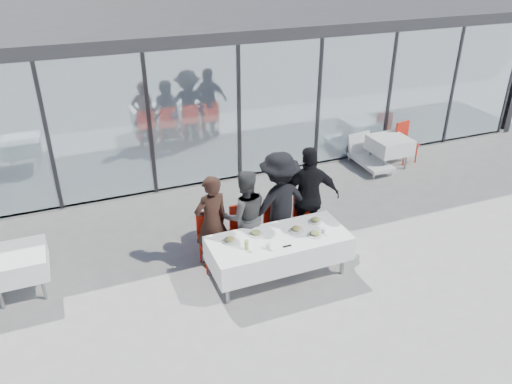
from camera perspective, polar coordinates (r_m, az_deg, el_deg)
ground at (r=8.06m, az=1.25°, el=-11.43°), size 90.00×90.00×0.00m
pavilion at (r=14.90m, az=-4.07°, el=16.23°), size 14.80×8.80×3.44m
dining_table at (r=8.10m, az=2.60°, el=-6.46°), size 2.26×0.96×0.75m
diner_a at (r=8.23m, az=-5.10°, el=-3.46°), size 0.73×0.73×1.68m
diner_chair_a at (r=8.43m, az=-5.10°, el=-5.07°), size 0.44×0.44×0.97m
diner_b at (r=8.40m, az=-1.30°, el=-2.76°), size 0.90×0.90×1.66m
diner_chair_b at (r=8.58m, az=-1.38°, el=-4.30°), size 0.44×0.44×0.97m
diner_c at (r=8.55m, az=2.63°, el=-1.34°), size 1.38×1.38×1.88m
diner_chair_c at (r=8.79m, az=2.46°, el=-3.49°), size 0.44×0.44×0.97m
diner_d at (r=8.78m, az=6.05°, el=-0.64°), size 1.32×1.32×1.88m
diner_chair_d at (r=9.01m, az=5.80°, el=-2.77°), size 0.44×0.44×0.97m
plate_a at (r=7.88m, az=-3.02°, el=-5.48°), size 0.24×0.24×0.07m
plate_b at (r=8.04m, az=-0.03°, el=-4.71°), size 0.24×0.24×0.07m
plate_c at (r=8.17m, az=4.66°, el=-4.24°), size 0.24×0.24×0.07m
plate_d at (r=8.44m, az=6.81°, el=-3.20°), size 0.24×0.24×0.07m
plate_extra at (r=8.07m, az=6.74°, el=-4.76°), size 0.24×0.24×0.07m
juice_bottle at (r=7.66m, az=-1.09°, el=-6.06°), size 0.06×0.06×0.16m
drinking_glasses at (r=7.88m, az=4.65°, el=-5.32°), size 1.06×0.13×0.10m
folded_eyeglasses at (r=7.77m, az=3.57°, el=-6.19°), size 0.14×0.03×0.01m
spare_table_left at (r=8.56m, az=-25.56°, el=-7.36°), size 0.86×0.86×0.74m
spare_table_right at (r=12.37m, az=15.02°, el=5.22°), size 0.86×0.86×0.74m
spare_chair_a at (r=12.84m, az=16.61°, el=5.75°), size 0.52×0.52×0.97m
spare_chair_b at (r=12.95m, az=12.07°, el=6.49°), size 0.59×0.59×0.97m
lounger at (r=12.40m, az=12.56°, el=4.08°), size 0.63×1.35×0.72m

